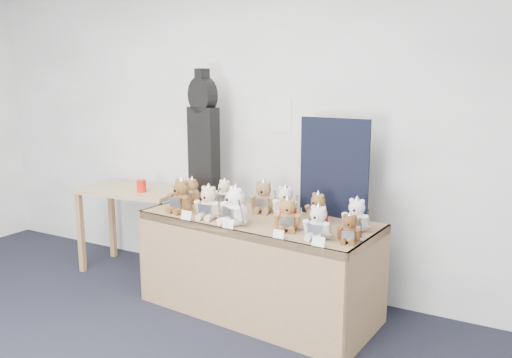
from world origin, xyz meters
The scene contains 22 objects.
room_shell centered at (0.46, 2.49, 1.52)m, with size 6.00×6.00×6.00m.
display_table centered at (0.56, 1.84, 0.60)m, with size 1.90×0.93×0.77m.
side_table centered at (-0.90, 2.12, 0.68)m, with size 1.02×0.63×0.81m.
guitar_case centered at (-0.15, 2.23, 1.32)m, with size 0.36×0.21×1.14m.
navy_board centered at (1.05, 2.22, 1.15)m, with size 0.57×0.02×0.76m, color black.
red_cup centered at (-0.71, 2.05, 0.86)m, with size 0.09×0.09×0.11m, color red.
teddy_front_far_left centered at (-0.06, 1.77, 0.89)m, with size 0.25×0.22×0.31m.
teddy_front_left centered at (0.24, 1.72, 0.88)m, with size 0.24×0.20×0.29m.
teddy_front_centre centered at (0.50, 1.68, 0.89)m, with size 0.25×0.25×0.32m.
teddy_front_right centered at (0.90, 1.72, 0.87)m, with size 0.22×0.21×0.26m.
teddy_front_far_right centered at (1.16, 1.65, 0.87)m, with size 0.21×0.17×0.26m.
teddy_front_end centered at (1.37, 1.67, 0.85)m, with size 0.18×0.15×0.22m.
teddy_back_left centered at (0.13, 2.12, 0.86)m, with size 0.20×0.18×0.25m.
teddy_back_centre_left centered at (0.52, 2.10, 0.88)m, with size 0.24×0.21×0.29m.
teddy_back_centre_right centered at (0.72, 2.08, 0.87)m, with size 0.22×0.20×0.26m.
teddy_back_right centered at (1.01, 2.03, 0.87)m, with size 0.20×0.19×0.25m.
teddy_back_end centered at (1.33, 1.94, 0.87)m, with size 0.22×0.17×0.26m.
teddy_back_far_left centered at (-0.16, 2.06, 0.86)m, with size 0.20×0.20×0.25m.
entry_card_a centered at (0.12, 1.59, 0.80)m, with size 0.10×0.00×0.07m, color white.
entry_card_b centered at (0.52, 1.56, 0.80)m, with size 0.09×0.00×0.07m, color white.
entry_card_c centered at (0.94, 1.52, 0.80)m, with size 0.08×0.00×0.06m, color white.
entry_card_d centered at (1.23, 1.49, 0.80)m, with size 0.09×0.00×0.06m, color white.
Camera 1 is at (2.34, -1.34, 1.79)m, focal length 35.00 mm.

